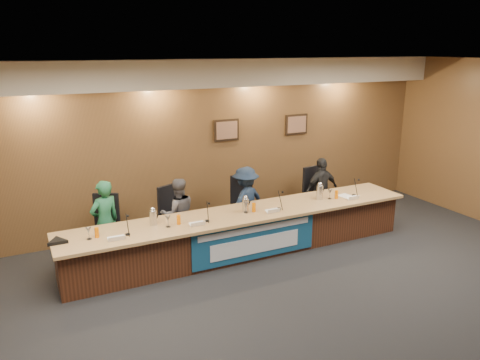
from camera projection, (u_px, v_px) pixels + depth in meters
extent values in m
plane|color=black|center=(328.00, 323.00, 5.96)|extent=(10.00, 10.00, 0.00)
cube|color=silver|center=(343.00, 66.00, 5.09)|extent=(10.00, 8.00, 0.04)
cube|color=brown|center=(207.00, 144.00, 8.98)|extent=(10.00, 0.04, 3.20)
cube|color=beige|center=(211.00, 73.00, 8.40)|extent=(10.00, 0.50, 0.50)
cube|color=#402012|center=(244.00, 233.00, 7.94)|extent=(6.00, 0.80, 0.70)
cube|color=#A77F4D|center=(245.00, 213.00, 7.80)|extent=(6.10, 0.95, 0.05)
cube|color=navy|center=(255.00, 240.00, 7.58)|extent=(2.20, 0.02, 0.65)
cube|color=silver|center=(256.00, 229.00, 7.51)|extent=(2.00, 0.01, 0.10)
cube|color=silver|center=(256.00, 245.00, 7.59)|extent=(1.60, 0.01, 0.28)
cube|color=black|center=(226.00, 130.00, 9.06)|extent=(0.52, 0.04, 0.42)
cube|color=black|center=(296.00, 124.00, 9.73)|extent=(0.52, 0.04, 0.42)
imported|color=#1D5E3B|center=(105.00, 222.00, 7.52)|extent=(0.59, 0.49, 1.38)
imported|color=#4E4D53|center=(178.00, 214.00, 8.06)|extent=(0.65, 0.53, 1.26)
imported|color=#14233B|center=(246.00, 202.00, 8.60)|extent=(0.96, 0.74, 1.31)
imported|color=black|center=(321.00, 190.00, 9.32)|extent=(0.79, 0.38, 1.31)
cube|color=black|center=(105.00, 232.00, 7.67)|extent=(0.63, 0.63, 0.08)
cube|color=black|center=(177.00, 220.00, 8.19)|extent=(0.63, 0.63, 0.08)
cube|color=black|center=(243.00, 209.00, 8.74)|extent=(0.60, 0.60, 0.08)
cube|color=black|center=(318.00, 197.00, 9.45)|extent=(0.55, 0.55, 0.08)
cube|color=white|center=(117.00, 238.00, 6.61)|extent=(0.24, 0.08, 0.10)
cylinder|color=black|center=(128.00, 234.00, 6.84)|extent=(0.07, 0.07, 0.02)
cylinder|color=orange|center=(97.00, 232.00, 6.73)|extent=(0.06, 0.06, 0.15)
cylinder|color=silver|center=(89.00, 233.00, 6.66)|extent=(0.08, 0.08, 0.18)
cube|color=white|center=(198.00, 224.00, 7.16)|extent=(0.24, 0.08, 0.10)
cylinder|color=black|center=(207.00, 221.00, 7.37)|extent=(0.07, 0.07, 0.02)
cylinder|color=orange|center=(179.00, 220.00, 7.23)|extent=(0.06, 0.06, 0.15)
cylinder|color=silver|center=(168.00, 221.00, 7.12)|extent=(0.08, 0.08, 0.18)
cube|color=white|center=(274.00, 210.00, 7.73)|extent=(0.24, 0.08, 0.10)
cylinder|color=black|center=(279.00, 209.00, 7.93)|extent=(0.07, 0.07, 0.02)
cylinder|color=orange|center=(254.00, 207.00, 7.79)|extent=(0.06, 0.06, 0.15)
cylinder|color=silver|center=(246.00, 208.00, 7.74)|extent=(0.08, 0.08, 0.18)
cube|color=white|center=(354.00, 197.00, 8.40)|extent=(0.24, 0.08, 0.10)
cylinder|color=black|center=(354.00, 195.00, 8.65)|extent=(0.07, 0.07, 0.02)
cylinder|color=orange|center=(336.00, 195.00, 8.47)|extent=(0.06, 0.06, 0.15)
cylinder|color=silver|center=(330.00, 194.00, 8.44)|extent=(0.08, 0.08, 0.18)
cylinder|color=silver|center=(153.00, 218.00, 7.19)|extent=(0.11, 0.11, 0.23)
cylinder|color=silver|center=(245.00, 205.00, 7.80)|extent=(0.11, 0.11, 0.22)
cylinder|color=silver|center=(320.00, 192.00, 8.42)|extent=(0.12, 0.12, 0.25)
cylinder|color=black|center=(57.00, 241.00, 6.55)|extent=(0.32, 0.32, 0.05)
cube|color=white|center=(347.00, 196.00, 8.61)|extent=(0.26, 0.33, 0.01)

